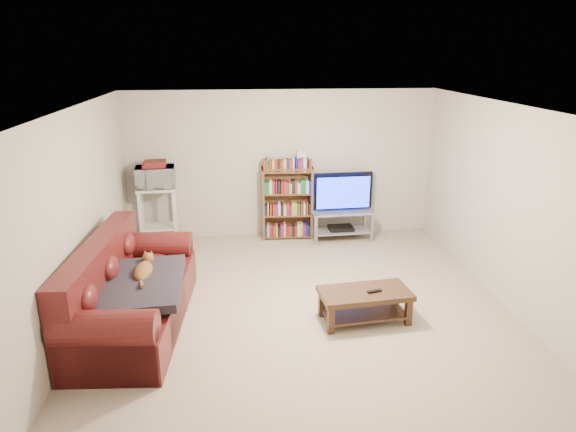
{
  "coord_description": "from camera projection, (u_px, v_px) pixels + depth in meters",
  "views": [
    {
      "loc": [
        -0.73,
        -5.7,
        3.0
      ],
      "look_at": [
        -0.1,
        0.4,
        1.0
      ],
      "focal_mm": 32.0,
      "sensor_mm": 36.0,
      "label": 1
    }
  ],
  "objects": [
    {
      "name": "floor",
      "position": [
        299.0,
        302.0,
        6.39
      ],
      "size": [
        5.0,
        5.0,
        0.0
      ],
      "primitive_type": "plane",
      "color": "#BDA68C",
      "rests_on": "ground"
    },
    {
      "name": "ceiling",
      "position": [
        301.0,
        106.0,
        5.64
      ],
      "size": [
        5.0,
        5.0,
        0.0
      ],
      "primitive_type": "plane",
      "rotation": [
        3.14,
        0.0,
        0.0
      ],
      "color": "white",
      "rests_on": "ground"
    },
    {
      "name": "wall_back",
      "position": [
        281.0,
        165.0,
        8.38
      ],
      "size": [
        5.0,
        0.0,
        5.0
      ],
      "primitive_type": "plane",
      "rotation": [
        1.57,
        0.0,
        0.0
      ],
      "color": "beige",
      "rests_on": "ground"
    },
    {
      "name": "wall_front",
      "position": [
        343.0,
        314.0,
        3.65
      ],
      "size": [
        5.0,
        0.0,
        5.0
      ],
      "primitive_type": "plane",
      "rotation": [
        -1.57,
        0.0,
        0.0
      ],
      "color": "beige",
      "rests_on": "ground"
    },
    {
      "name": "wall_left",
      "position": [
        80.0,
        217.0,
        5.77
      ],
      "size": [
        0.0,
        5.0,
        5.0
      ],
      "primitive_type": "plane",
      "rotation": [
        1.57,
        0.0,
        1.57
      ],
      "color": "beige",
      "rests_on": "ground"
    },
    {
      "name": "wall_right",
      "position": [
        503.0,
        204.0,
        6.26
      ],
      "size": [
        0.0,
        5.0,
        5.0
      ],
      "primitive_type": "plane",
      "rotation": [
        1.57,
        0.0,
        -1.57
      ],
      "color": "beige",
      "rests_on": "ground"
    },
    {
      "name": "sofa",
      "position": [
        127.0,
        297.0,
        5.75
      ],
      "size": [
        1.17,
        2.4,
        1.0
      ],
      "rotation": [
        0.0,
        0.0,
        -0.07
      ],
      "color": "#521515",
      "rests_on": "floor"
    },
    {
      "name": "blanket",
      "position": [
        139.0,
        285.0,
        5.54
      ],
      "size": [
        0.92,
        1.18,
        0.19
      ],
      "primitive_type": "cube",
      "rotation": [
        0.05,
        -0.04,
        0.01
      ],
      "color": "#28232C",
      "rests_on": "sofa"
    },
    {
      "name": "cat",
      "position": [
        143.0,
        271.0,
        5.72
      ],
      "size": [
        0.3,
        0.65,
        0.19
      ],
      "primitive_type": null,
      "rotation": [
        0.0,
        0.0,
        -0.07
      ],
      "color": "brown",
      "rests_on": "sofa"
    },
    {
      "name": "coffee_table",
      "position": [
        365.0,
        300.0,
        5.88
      ],
      "size": [
        1.08,
        0.61,
        0.38
      ],
      "rotation": [
        0.0,
        0.0,
        0.1
      ],
      "color": "#3D2515",
      "rests_on": "floor"
    },
    {
      "name": "remote",
      "position": [
        375.0,
        291.0,
        5.81
      ],
      "size": [
        0.18,
        0.09,
        0.02
      ],
      "primitive_type": "cube",
      "rotation": [
        0.0,
        0.0,
        0.25
      ],
      "color": "black",
      "rests_on": "coffee_table"
    },
    {
      "name": "tv_stand",
      "position": [
        341.0,
        220.0,
        8.41
      ],
      "size": [
        1.01,
        0.49,
        0.49
      ],
      "rotation": [
        0.0,
        0.0,
        0.05
      ],
      "color": "#999EA3",
      "rests_on": "floor"
    },
    {
      "name": "television",
      "position": [
        342.0,
        192.0,
        8.26
      ],
      "size": [
        1.07,
        0.19,
        0.61
      ],
      "primitive_type": "imported",
      "rotation": [
        0.0,
        0.0,
        3.19
      ],
      "color": "black",
      "rests_on": "tv_stand"
    },
    {
      "name": "dvd_player",
      "position": [
        341.0,
        228.0,
        8.45
      ],
      "size": [
        0.41,
        0.3,
        0.06
      ],
      "primitive_type": "cube",
      "rotation": [
        0.0,
        0.0,
        0.05
      ],
      "color": "black",
      "rests_on": "tv_stand"
    },
    {
      "name": "bookshelf",
      "position": [
        287.0,
        202.0,
        8.38
      ],
      "size": [
        0.84,
        0.29,
        1.2
      ],
      "rotation": [
        0.0,
        0.0,
        -0.04
      ],
      "color": "brown",
      "rests_on": "floor"
    },
    {
      "name": "shelf_clutter",
      "position": [
        293.0,
        161.0,
        8.19
      ],
      "size": [
        0.61,
        0.19,
        0.28
      ],
      "rotation": [
        0.0,
        0.0,
        -0.04
      ],
      "color": "silver",
      "rests_on": "bookshelf"
    },
    {
      "name": "microwave_stand",
      "position": [
        158.0,
        208.0,
        8.08
      ],
      "size": [
        0.63,
        0.48,
        0.95
      ],
      "rotation": [
        0.0,
        0.0,
        0.08
      ],
      "color": "silver",
      "rests_on": "floor"
    },
    {
      "name": "microwave",
      "position": [
        155.0,
        177.0,
        7.93
      ],
      "size": [
        0.62,
        0.45,
        0.33
      ],
      "primitive_type": "imported",
      "rotation": [
        0.0,
        0.0,
        0.08
      ],
      "color": "silver",
      "rests_on": "microwave_stand"
    },
    {
      "name": "game_boxes",
      "position": [
        154.0,
        165.0,
        7.87
      ],
      "size": [
        0.37,
        0.33,
        0.05
      ],
      "primitive_type": "cube",
      "rotation": [
        0.0,
        0.0,
        0.08
      ],
      "color": "maroon",
      "rests_on": "microwave"
    }
  ]
}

